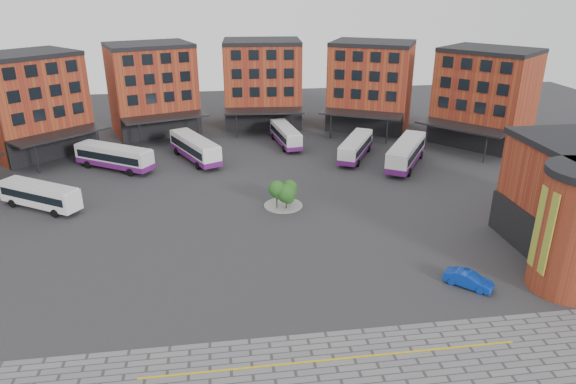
{
  "coord_description": "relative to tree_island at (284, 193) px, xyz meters",
  "views": [
    {
      "loc": [
        -5.01,
        -41.09,
        23.77
      ],
      "look_at": [
        1.75,
        6.42,
        4.0
      ],
      "focal_mm": 32.0,
      "sensor_mm": 36.0,
      "label": 1
    }
  ],
  "objects": [
    {
      "name": "bus_a",
      "position": [
        -27.16,
        3.67,
        -0.1
      ],
      "size": [
        9.9,
        7.49,
        2.9
      ],
      "rotation": [
        0.0,
        0.0,
        1.0
      ],
      "color": "white",
      "rests_on": "ground"
    },
    {
      "name": "bus_d",
      "position": [
        3.4,
        23.8,
        -0.21
      ],
      "size": [
        3.76,
        10.79,
        2.98
      ],
      "rotation": [
        0.0,
        0.0,
        0.13
      ],
      "color": "silver",
      "rests_on": "ground"
    },
    {
      "name": "yellow_line",
      "position": [
        -0.08,
        -25.52,
        -1.79
      ],
      "size": [
        26.0,
        0.15,
        0.02
      ],
      "primitive_type": "cube",
      "color": "gold",
      "rests_on": "paving_zone"
    },
    {
      "name": "bus_e",
      "position": [
        12.52,
        16.0,
        -0.15
      ],
      "size": [
        7.47,
        10.83,
        3.09
      ],
      "rotation": [
        0.0,
        0.0,
        -0.5
      ],
      "color": "white",
      "rests_on": "ground"
    },
    {
      "name": "tree_island",
      "position": [
        0.0,
        0.0,
        0.0
      ],
      "size": [
        4.4,
        4.4,
        3.32
      ],
      "color": "gray",
      "rests_on": "ground"
    },
    {
      "name": "bus_f",
      "position": [
        18.52,
        11.75,
        0.08
      ],
      "size": [
        9.09,
        12.04,
        3.51
      ],
      "rotation": [
        0.0,
        0.0,
        -0.57
      ],
      "color": "white",
      "rests_on": "ground"
    },
    {
      "name": "main_building",
      "position": [
        -6.85,
        26.73,
        5.4
      ],
      "size": [
        94.14,
        42.48,
        14.6
      ],
      "color": "#973F20",
      "rests_on": "ground"
    },
    {
      "name": "blue_car",
      "position": [
        13.07,
        -18.26,
        -1.16
      ],
      "size": [
        3.88,
        3.75,
        1.32
      ],
      "primitive_type": "imported",
      "rotation": [
        0.0,
        0.0,
        0.82
      ],
      "color": "#0D35AE",
      "rests_on": "ground"
    },
    {
      "name": "bus_b",
      "position": [
        -21.11,
        15.96,
        -0.06
      ],
      "size": [
        11.14,
        8.54,
        3.26
      ],
      "rotation": [
        0.0,
        0.0,
        0.99
      ],
      "color": "silver",
      "rests_on": "ground"
    },
    {
      "name": "ground",
      "position": [
        -2.08,
        -11.52,
        -1.82
      ],
      "size": [
        160.0,
        160.0,
        0.0
      ],
      "primitive_type": "plane",
      "color": "#28282B",
      "rests_on": "ground"
    },
    {
      "name": "bus_c",
      "position": [
        -10.38,
        18.26,
        0.0
      ],
      "size": [
        7.56,
        11.99,
        3.37
      ],
      "rotation": [
        0.0,
        0.0,
        0.44
      ],
      "color": "white",
      "rests_on": "ground"
    }
  ]
}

